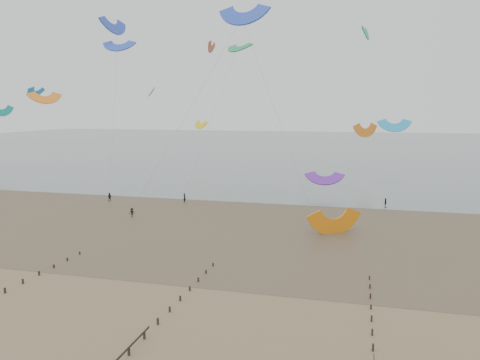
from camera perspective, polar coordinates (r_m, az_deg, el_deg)
name	(u,v)px	position (r m, az deg, el deg)	size (l,w,h in m)	color
ground	(136,303)	(47.80, -12.57, -14.39)	(500.00, 500.00, 0.00)	brown
sea_and_shore	(208,219)	(79.60, -3.95, -4.82)	(500.00, 665.00, 0.03)	#475654
kitesurfer_lead	(185,198)	(94.00, -6.77, -2.18)	(0.69, 0.45, 1.90)	black
kitesurfers	(379,209)	(87.49, 16.59, -3.38)	(159.18, 28.67, 1.80)	black
grounded_kite	(334,233)	(72.29, 11.40, -6.38)	(7.44, 3.90, 5.67)	orange
kites_airborne	(212,101)	(135.70, -3.49, 9.64)	(245.52, 109.65, 40.97)	#FE3D70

